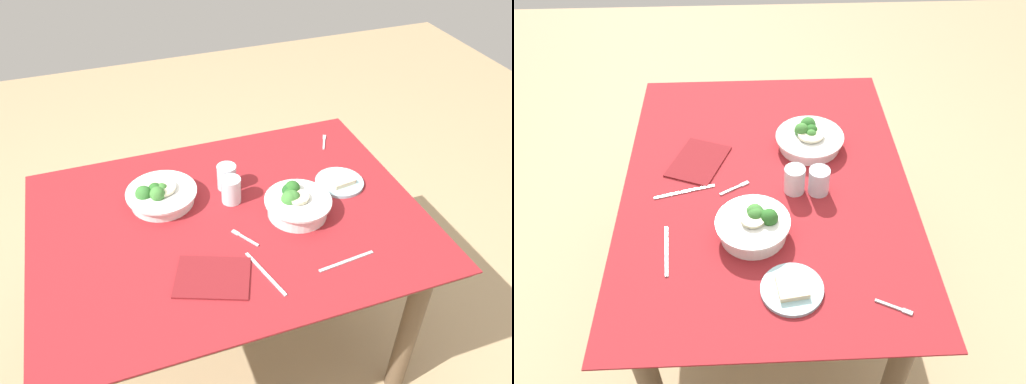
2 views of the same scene
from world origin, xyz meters
The scene contains 12 objects.
ground_plane centered at (0.00, 0.00, 0.00)m, with size 6.00×6.00×0.00m, color tan.
dining_table centered at (0.00, 0.00, 0.60)m, with size 1.30×0.96×0.71m.
broccoli_bowl_far centered at (-0.20, 0.16, 0.75)m, with size 0.25×0.25×0.09m.
broccoli_bowl_near centered at (0.22, -0.04, 0.75)m, with size 0.23×0.23×0.10m.
bread_side_plate centered at (0.44, 0.05, 0.72)m, with size 0.18×0.18×0.03m.
water_glass_center centered at (0.04, 0.17, 0.76)m, with size 0.07×0.07×0.09m, color silver.
water_glass_side centered at (0.04, 0.09, 0.76)m, with size 0.07×0.07×0.09m, color silver.
fork_by_far_bowl centered at (0.02, -0.10, 0.72)m, with size 0.07×0.10×0.00m.
fork_by_near_bowl centered at (0.51, 0.33, 0.72)m, with size 0.06×0.10×0.00m.
table_knife_left centered at (0.28, -0.31, 0.72)m, with size 0.19×0.01×0.00m, color #B7B7BC.
table_knife_right centered at (0.03, -0.27, 0.72)m, with size 0.20×0.01×0.00m, color #B7B7BC.
napkin_folded_upper centered at (-0.12, -0.24, 0.72)m, with size 0.22×0.17×0.01m, color maroon.
Camera 2 is at (1.28, -0.05, 1.91)m, focal length 36.31 mm.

